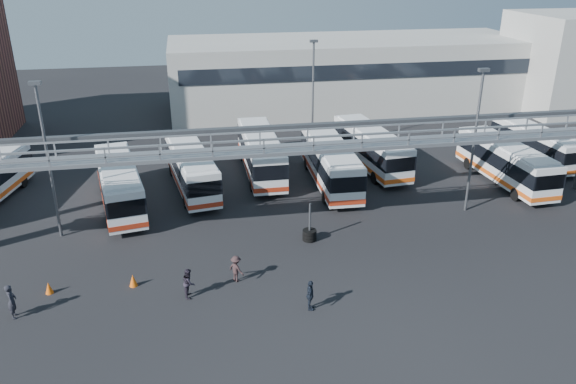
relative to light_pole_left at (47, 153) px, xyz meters
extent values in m
plane|color=black|center=(16.00, -8.00, -5.73)|extent=(140.00, 140.00, 0.00)
cube|color=#93959B|center=(16.00, -3.00, 0.37)|extent=(50.00, 1.80, 0.22)
cube|color=#93959B|center=(16.00, -3.85, 1.32)|extent=(50.00, 0.10, 0.10)
cube|color=#93959B|center=(16.00, -2.15, 1.32)|extent=(50.00, 0.10, 0.10)
cube|color=#4C4F54|center=(16.00, 1.00, 0.57)|extent=(45.00, 0.50, 0.35)
cube|color=#9E9E99|center=(28.00, 30.00, -1.73)|extent=(42.00, 14.00, 8.00)
cylinder|color=#4C4F54|center=(0.00, 0.00, -0.73)|extent=(0.18, 0.18, 10.00)
cube|color=#4C4F54|center=(0.00, 0.00, 4.37)|extent=(0.70, 0.35, 0.22)
cylinder|color=#4C4F54|center=(28.00, -1.00, -0.73)|extent=(0.18, 0.18, 10.00)
cube|color=#4C4F54|center=(28.00, -1.00, 4.37)|extent=(0.70, 0.35, 0.22)
cylinder|color=#4C4F54|center=(20.00, 14.00, -0.73)|extent=(0.18, 0.18, 10.00)
cube|color=#4C4F54|center=(20.00, 14.00, 4.37)|extent=(0.70, 0.35, 0.22)
cylinder|color=black|center=(-4.50, 9.33, -5.25)|extent=(0.48, 1.00, 0.96)
cube|color=silver|center=(3.48, 4.17, -3.91)|extent=(4.44, 11.24, 2.74)
cube|color=black|center=(3.48, 4.17, -3.58)|extent=(4.51, 11.31, 1.10)
cube|color=#A52B14|center=(3.48, 4.17, -4.88)|extent=(4.49, 11.30, 0.35)
cube|color=silver|center=(3.48, 4.17, -2.46)|extent=(3.99, 10.11, 0.16)
cylinder|color=black|center=(3.01, 0.51, -5.23)|extent=(0.47, 1.03, 1.00)
cylinder|color=black|center=(5.22, 0.92, -5.23)|extent=(0.47, 1.03, 1.00)
cylinder|color=black|center=(1.74, 7.41, -5.23)|extent=(0.47, 1.03, 1.00)
cylinder|color=black|center=(3.95, 7.82, -5.23)|extent=(0.47, 1.03, 1.00)
cube|color=silver|center=(8.70, 6.56, -3.94)|extent=(4.05, 10.99, 2.69)
cube|color=black|center=(8.70, 6.56, -3.63)|extent=(4.12, 11.06, 1.07)
cube|color=#A52B14|center=(8.70, 6.56, -4.90)|extent=(4.11, 11.05, 0.34)
cube|color=silver|center=(8.70, 6.56, -2.52)|extent=(3.65, 9.89, 0.16)
cylinder|color=black|center=(8.13, 2.99, -5.24)|extent=(0.44, 1.01, 0.98)
cylinder|color=black|center=(10.31, 3.33, -5.24)|extent=(0.44, 1.01, 0.98)
cylinder|color=black|center=(7.08, 9.79, -5.24)|extent=(0.44, 1.01, 0.98)
cylinder|color=black|center=(9.26, 10.13, -5.24)|extent=(0.44, 1.01, 0.98)
cube|color=silver|center=(14.45, 8.89, -3.82)|extent=(2.62, 11.50, 2.87)
cube|color=black|center=(14.45, 8.89, -3.48)|extent=(2.68, 11.56, 1.15)
cube|color=#A52B14|center=(14.45, 8.89, -4.84)|extent=(2.67, 11.55, 0.37)
cube|color=silver|center=(14.45, 8.89, -2.30)|extent=(2.35, 10.35, 0.17)
cylinder|color=black|center=(13.27, 5.21, -5.20)|extent=(0.31, 1.05, 1.05)
cylinder|color=black|center=(15.64, 5.21, -5.20)|extent=(0.31, 1.05, 1.05)
cylinder|color=black|center=(13.27, 12.57, -5.20)|extent=(0.31, 1.05, 1.05)
cylinder|color=black|center=(15.64, 12.56, -5.20)|extent=(0.31, 1.05, 1.05)
cube|color=silver|center=(19.57, 5.60, -3.83)|extent=(2.90, 11.49, 2.86)
cube|color=black|center=(19.57, 5.60, -3.49)|extent=(2.96, 11.56, 1.14)
cube|color=#A52B14|center=(19.57, 5.60, -4.84)|extent=(2.95, 11.55, 0.36)
cube|color=silver|center=(19.57, 5.60, -2.32)|extent=(2.61, 10.35, 0.17)
cylinder|color=black|center=(18.30, 1.98, -5.21)|extent=(0.34, 1.05, 1.04)
cylinder|color=black|center=(20.65, 1.92, -5.21)|extent=(0.34, 1.05, 1.04)
cylinder|color=black|center=(18.49, 9.29, -5.21)|extent=(0.34, 1.05, 1.04)
cylinder|color=black|center=(20.85, 9.23, -5.21)|extent=(0.34, 1.05, 1.04)
cube|color=silver|center=(23.96, 8.76, -3.87)|extent=(3.70, 11.39, 2.80)
cube|color=black|center=(23.96, 8.76, -3.54)|extent=(3.77, 11.45, 1.12)
cube|color=#E35515|center=(23.96, 8.76, -4.86)|extent=(3.75, 11.44, 0.36)
cube|color=silver|center=(23.96, 8.76, -2.39)|extent=(3.33, 10.25, 0.16)
cylinder|color=black|center=(23.19, 5.08, -5.22)|extent=(0.41, 1.04, 1.02)
cylinder|color=black|center=(25.48, 5.32, -5.22)|extent=(0.41, 1.04, 1.02)
cylinder|color=black|center=(22.44, 12.20, -5.22)|extent=(0.41, 1.04, 1.02)
cylinder|color=black|center=(24.73, 12.44, -5.22)|extent=(0.41, 1.04, 1.02)
cube|color=silver|center=(33.45, 3.44, -3.92)|extent=(2.97, 10.99, 2.72)
cube|color=black|center=(33.45, 3.44, -3.60)|extent=(3.03, 11.05, 1.09)
cube|color=#E35515|center=(33.45, 3.44, -4.89)|extent=(3.02, 11.04, 0.35)
cube|color=silver|center=(33.45, 3.44, -2.48)|extent=(2.67, 9.89, 0.16)
cylinder|color=black|center=(32.50, -0.09, -5.23)|extent=(0.34, 1.00, 0.99)
cylinder|color=black|center=(34.73, 0.01, -5.23)|extent=(0.34, 1.00, 0.99)
cylinder|color=black|center=(32.18, 6.87, -5.23)|extent=(0.34, 1.00, 0.99)
cylinder|color=black|center=(34.41, 6.98, -5.23)|extent=(0.34, 1.00, 0.99)
cube|color=silver|center=(38.81, 7.68, -4.07)|extent=(3.08, 10.13, 2.49)
cube|color=black|center=(38.81, 7.68, -3.78)|extent=(3.14, 10.19, 1.00)
cube|color=#E35515|center=(38.81, 7.68, -4.96)|extent=(3.13, 10.18, 0.32)
cube|color=silver|center=(38.81, 7.68, -2.75)|extent=(2.77, 9.11, 0.15)
cylinder|color=black|center=(38.07, 4.42, -5.27)|extent=(0.35, 0.93, 0.91)
cylinder|color=black|center=(40.09, 4.58, -5.27)|extent=(0.35, 0.93, 0.91)
cylinder|color=black|center=(37.54, 10.78, -5.27)|extent=(0.35, 0.93, 0.91)
cylinder|color=black|center=(39.56, 10.94, -5.27)|extent=(0.35, 0.93, 0.91)
imported|color=black|center=(-0.66, -8.99, -4.78)|extent=(0.54, 0.74, 1.89)
imported|color=#231E29|center=(8.16, -8.65, -4.89)|extent=(0.69, 0.86, 1.67)
imported|color=#332223|center=(10.80, -7.58, -4.94)|extent=(1.11, 1.15, 1.58)
imported|color=black|center=(14.30, -11.03, -4.88)|extent=(0.63, 1.06, 1.69)
cone|color=#EF5C0D|center=(0.62, -7.00, -5.39)|extent=(0.56, 0.56, 0.68)
cone|color=#EF5C0D|center=(5.09, -7.07, -5.37)|extent=(0.48, 0.48, 0.72)
cylinder|color=black|center=(15.92, -3.50, -5.60)|extent=(0.91, 0.91, 0.22)
cylinder|color=black|center=(15.92, -3.50, -5.36)|extent=(0.91, 0.91, 0.22)
cylinder|color=black|center=(15.92, -3.50, -5.12)|extent=(0.91, 0.91, 0.22)
cylinder|color=#4C4F54|center=(15.92, -3.50, -4.43)|extent=(0.13, 0.13, 2.60)
camera|label=1|loc=(8.76, -34.97, 11.31)|focal=35.00mm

